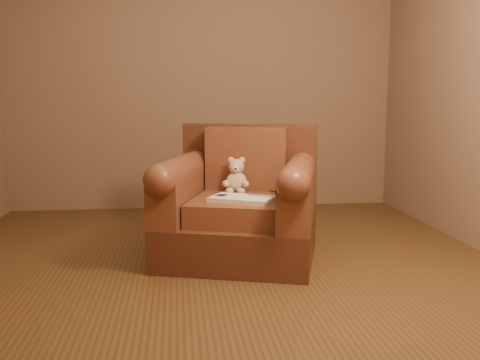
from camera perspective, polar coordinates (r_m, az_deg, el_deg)
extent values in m
plane|color=brown|center=(3.82, -2.26, -8.82)|extent=(4.00, 4.00, 0.00)
cube|color=#836651|center=(5.64, -4.00, 10.70)|extent=(4.00, 0.02, 2.70)
cube|color=#836651|center=(1.67, 3.17, 15.71)|extent=(4.00, 0.02, 2.70)
cube|color=#502A1A|center=(3.89, -0.09, -6.20)|extent=(1.30, 1.27, 0.30)
cube|color=#502A1A|center=(4.24, 0.99, 1.57)|extent=(1.04, 0.41, 0.66)
cube|color=brown|center=(3.79, -0.24, -3.08)|extent=(0.80, 0.89, 0.16)
cube|color=brown|center=(4.09, 0.69, 2.29)|extent=(0.64, 0.34, 0.48)
cube|color=brown|center=(3.87, -6.41, -1.53)|extent=(0.47, 0.92, 0.34)
cube|color=brown|center=(3.72, 6.18, -1.94)|extent=(0.47, 0.92, 0.34)
cylinder|color=brown|center=(3.84, -6.45, 0.95)|extent=(0.47, 0.92, 0.21)
cylinder|color=brown|center=(3.69, 6.23, 0.64)|extent=(0.47, 0.92, 0.21)
ellipsoid|color=beige|center=(3.96, -0.39, -0.28)|extent=(0.16, 0.14, 0.17)
sphere|color=beige|center=(3.96, -0.38, 1.42)|extent=(0.12, 0.12, 0.12)
ellipsoid|color=beige|center=(3.96, -0.96, 2.13)|extent=(0.05, 0.03, 0.05)
ellipsoid|color=beige|center=(3.95, 0.21, 2.12)|extent=(0.05, 0.03, 0.05)
ellipsoid|color=beige|center=(3.90, -0.45, 1.17)|extent=(0.05, 0.04, 0.05)
sphere|color=black|center=(3.88, -0.47, 1.22)|extent=(0.02, 0.02, 0.02)
ellipsoid|color=beige|center=(3.91, -1.54, -0.41)|extent=(0.05, 0.10, 0.05)
ellipsoid|color=beige|center=(3.89, 0.60, -0.44)|extent=(0.05, 0.10, 0.05)
ellipsoid|color=beige|center=(3.88, -1.14, -1.21)|extent=(0.06, 0.10, 0.05)
ellipsoid|color=beige|center=(3.87, 0.12, -1.23)|extent=(0.06, 0.10, 0.05)
cube|color=beige|center=(3.64, 0.19, -2.06)|extent=(0.49, 0.42, 0.03)
cube|color=white|center=(3.67, -1.33, -1.71)|extent=(0.30, 0.32, 0.00)
cube|color=white|center=(3.60, 1.74, -1.92)|extent=(0.30, 0.32, 0.00)
cube|color=beige|center=(3.64, 0.19, -1.80)|extent=(0.12, 0.23, 0.00)
cube|color=#0F1638|center=(3.69, -2.01, -1.63)|extent=(0.10, 0.11, 0.00)
cube|color=slate|center=(3.68, 2.20, -1.65)|extent=(0.19, 0.13, 0.00)
cylinder|color=gold|center=(4.24, 4.68, -6.91)|extent=(0.27, 0.27, 0.02)
cylinder|color=gold|center=(4.19, 4.71, -3.88)|extent=(0.03, 0.03, 0.45)
cylinder|color=gold|center=(4.14, 4.75, -0.74)|extent=(0.34, 0.34, 0.02)
cylinder|color=gold|center=(4.14, 4.75, -0.90)|extent=(0.03, 0.03, 0.02)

